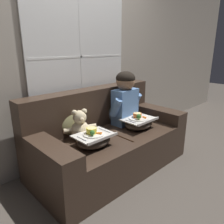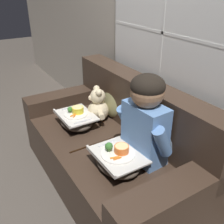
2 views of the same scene
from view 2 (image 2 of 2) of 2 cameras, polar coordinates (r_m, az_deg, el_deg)
The scene contains 9 objects.
ground_plane at distance 2.52m, azimuth -0.96°, elevation -14.63°, with size 14.00×14.00×0.00m, color #4C443D.
wall_back_with_window at distance 2.26m, azimuth 11.93°, elevation 16.91°, with size 8.00×0.08×2.60m.
couch at distance 2.34m, azimuth 0.39°, elevation -8.05°, with size 1.86×0.91×0.92m.
throw_pillow_behind_child at distance 2.05m, azimuth 10.56°, elevation -4.26°, with size 0.38×0.19×0.40m.
throw_pillow_behind_teddy at distance 2.55m, azimuth 0.04°, elevation 2.79°, with size 0.35×0.17×0.36m.
child_figure at distance 1.86m, azimuth 7.36°, elevation -0.73°, with size 0.48×0.24×0.68m.
teddy_bear at distance 2.49m, azimuth -3.17°, elevation 1.16°, with size 0.36×0.26×0.34m.
lap_tray_child at distance 1.91m, azimuth 1.28°, elevation -10.42°, with size 0.39×0.31×0.20m.
lap_tray_teddy at distance 2.44m, azimuth -7.80°, elevation -1.64°, with size 0.38×0.30×0.19m.
Camera 2 is at (1.62, -0.95, 1.68)m, focal length 42.00 mm.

